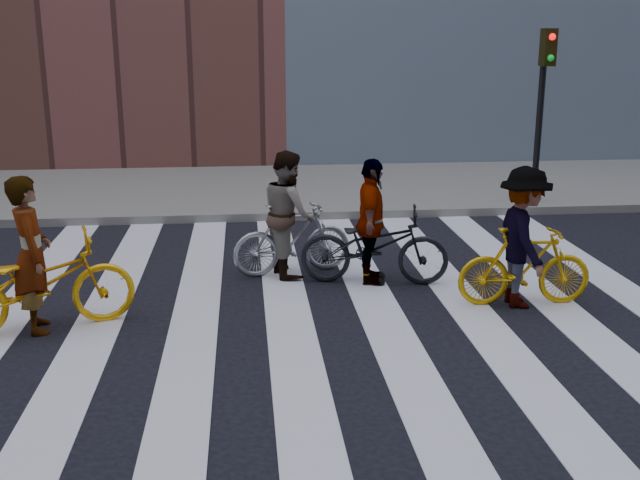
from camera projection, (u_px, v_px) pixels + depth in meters
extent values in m
plane|color=black|center=(338.00, 325.00, 8.59)|extent=(100.00, 100.00, 0.00)
cube|color=gray|center=(294.00, 189.00, 15.76)|extent=(100.00, 5.00, 0.15)
cube|color=silver|center=(93.00, 334.00, 8.32)|extent=(0.55, 10.00, 0.01)
cube|color=silver|center=(193.00, 330.00, 8.43)|extent=(0.55, 10.00, 0.01)
cube|color=silver|center=(290.00, 327.00, 8.54)|extent=(0.55, 10.00, 0.01)
cube|color=silver|center=(385.00, 323.00, 8.64)|extent=(0.55, 10.00, 0.01)
cube|color=silver|center=(478.00, 319.00, 8.75)|extent=(0.55, 10.00, 0.01)
cube|color=silver|center=(568.00, 316.00, 8.86)|extent=(0.55, 10.00, 0.01)
cylinder|color=black|center=(539.00, 126.00, 13.77)|extent=(0.12, 0.12, 3.20)
cube|color=black|center=(548.00, 47.00, 13.26)|extent=(0.22, 0.28, 0.65)
sphere|color=red|center=(552.00, 37.00, 13.07)|extent=(0.12, 0.12, 0.12)
sphere|color=#0CCC26|center=(551.00, 58.00, 13.16)|extent=(0.12, 0.12, 0.12)
imported|color=#FFB20E|center=(39.00, 284.00, 8.33)|extent=(2.19, 1.31, 1.09)
imported|color=#9799A0|center=(292.00, 239.00, 10.31)|extent=(1.74, 0.83, 1.01)
imported|color=#D9A10C|center=(525.00, 266.00, 9.12)|extent=(1.66, 0.53, 0.99)
imported|color=black|center=(374.00, 246.00, 9.92)|extent=(2.06, 1.03, 1.03)
imported|color=slate|center=(31.00, 255.00, 8.23)|extent=(0.60, 0.74, 1.77)
imported|color=slate|center=(288.00, 213.00, 10.21)|extent=(0.82, 0.96, 1.73)
imported|color=slate|center=(523.00, 237.00, 9.02)|extent=(0.68, 1.14, 1.72)
imported|color=slate|center=(371.00, 222.00, 9.83)|extent=(0.58, 1.04, 1.68)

